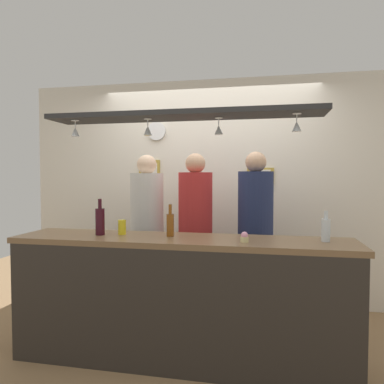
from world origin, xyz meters
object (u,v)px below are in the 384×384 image
bottle_soda_clear (326,229)px  picture_frame_caricature (149,174)px  person_left_white_patterned_shirt (147,220)px  cupcake (244,237)px  picture_frame_lower_pair (260,176)px  drink_can (122,227)px  wall_clock (156,131)px  person_middle_red_shirt (195,221)px  bottle_beer_amber_tall (170,224)px  bottle_wine_dark_red (100,221)px  person_right_navy_shirt (255,222)px

bottle_soda_clear → picture_frame_caricature: (-1.82, 1.36, 0.42)m
person_left_white_patterned_shirt → picture_frame_caricature: bearing=105.8°
cupcake → picture_frame_lower_pair: picture_frame_lower_pair is taller
drink_can → picture_frame_lower_pair: picture_frame_lower_pair is taller
bottle_soda_clear → wall_clock: size_ratio=1.05×
person_middle_red_shirt → cupcake: 1.02m
cupcake → picture_frame_caricature: 1.99m
person_left_white_patterned_shirt → cupcake: (1.05, -0.87, 0.00)m
bottle_beer_amber_tall → wall_clock: bearing=111.3°
picture_frame_lower_pair → bottle_soda_clear: bearing=-69.8°
person_left_white_patterned_shirt → cupcake: size_ratio=21.76×
bottle_wine_dark_red → picture_frame_lower_pair: bearing=47.6°
person_left_white_patterned_shirt → bottle_soda_clear: person_left_white_patterned_shirt is taller
person_right_navy_shirt → bottle_wine_dark_red: size_ratio=5.72×
bottle_soda_clear → drink_can: bearing=179.7°
bottle_beer_amber_tall → cupcake: 0.63m
bottle_wine_dark_red → cupcake: bearing=-4.6°
wall_clock → cupcake: bearing=-52.9°
person_middle_red_shirt → bottle_soda_clear: person_middle_red_shirt is taller
cupcake → person_middle_red_shirt: bearing=121.7°
picture_frame_caricature → wall_clock: bearing=-3.8°
cupcake → bottle_beer_amber_tall: bearing=166.1°
drink_can → picture_frame_caricature: (-0.20, 1.35, 0.45)m
bottle_wine_dark_red → picture_frame_caricature: 1.46m
person_right_navy_shirt → drink_can: person_right_navy_shirt is taller
bottle_wine_dark_red → wall_clock: wall_clock is taller
bottle_wine_dark_red → person_right_navy_shirt: bearing=31.8°
picture_frame_lower_pair → wall_clock: (-1.22, -0.01, 0.53)m
person_right_navy_shirt → cupcake: size_ratio=21.99×
bottle_wine_dark_red → bottle_soda_clear: size_ratio=1.30×
bottle_beer_amber_tall → picture_frame_caricature: bearing=114.6°
person_right_navy_shirt → drink_can: 1.30m
bottle_wine_dark_red → bottle_beer_amber_tall: bearing=5.4°
person_middle_red_shirt → person_right_navy_shirt: (0.59, -0.00, 0.01)m
bottle_soda_clear → bottle_wine_dark_red: bearing=-178.5°
bottle_soda_clear → picture_frame_caricature: picture_frame_caricature is taller
person_left_white_patterned_shirt → bottle_beer_amber_tall: (0.44, -0.72, 0.07)m
cupcake → picture_frame_lower_pair: (0.09, 1.50, 0.46)m
person_left_white_patterned_shirt → bottle_wine_dark_red: (-0.15, -0.77, 0.08)m
bottle_soda_clear → picture_frame_lower_pair: (-0.50, 1.36, 0.40)m
wall_clock → picture_frame_caricature: bearing=176.2°
person_middle_red_shirt → bottle_wine_dark_red: 1.02m
bottle_wine_dark_red → cupcake: bottle_wine_dark_red is taller
person_right_navy_shirt → picture_frame_lower_pair: size_ratio=5.72×
bottle_beer_amber_tall → picture_frame_lower_pair: (0.70, 1.35, 0.39)m
bottle_beer_amber_tall → wall_clock: 1.71m
person_right_navy_shirt → cupcake: (-0.06, -0.87, -0.01)m
bottle_wine_dark_red → person_middle_red_shirt: bearing=49.7°
bottle_soda_clear → person_middle_red_shirt: bearing=147.2°
drink_can → wall_clock: bearing=94.6°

